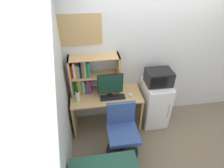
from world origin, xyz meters
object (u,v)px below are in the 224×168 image
hutch_bookshelf (86,75)px  water_bottle (78,96)px  keyboard (113,97)px  microwave (159,77)px  computer_mouse (130,95)px  mini_fridge (154,103)px  desk_chair (122,134)px  monitor (110,85)px  wall_corkboard (78,30)px

hutch_bookshelf → water_bottle: size_ratio=4.00×
keyboard → water_bottle: 0.60m
hutch_bookshelf → microwave: hutch_bookshelf is taller
hutch_bookshelf → microwave: 1.27m
computer_mouse → water_bottle: bearing=-179.1°
computer_mouse → mini_fridge: size_ratio=0.11×
computer_mouse → desk_chair: (-0.25, -0.55, -0.35)m
monitor → desk_chair: 0.82m
monitor → computer_mouse: bearing=-1.3°
microwave → desk_chair: (-0.75, -0.61, -0.64)m
monitor → mini_fridge: monitor is taller
monitor → water_bottle: 0.58m
monitor → water_bottle: (-0.56, -0.02, -0.16)m
monitor → desk_chair: bearing=-78.9°
monitor → wall_corkboard: size_ratio=0.64×
monitor → microwave: size_ratio=1.05×
wall_corkboard → desk_chair: bearing=-58.3°
keyboard → desk_chair: bearing=-82.1°
computer_mouse → microwave: bearing=5.9°
water_bottle → mini_fridge: size_ratio=0.24×
wall_corkboard → water_bottle: bearing=-106.1°
keyboard → computer_mouse: (0.32, 0.02, 0.01)m
keyboard → microwave: 0.88m
monitor → computer_mouse: 0.43m
monitor → microwave: 0.87m
monitor → mini_fridge: (0.86, 0.04, -0.54)m
microwave → water_bottle: bearing=-177.3°
mini_fridge → computer_mouse: bearing=-174.5°
desk_chair → mini_fridge: bearing=38.6°
keyboard → mini_fridge: size_ratio=0.48×
computer_mouse → wall_corkboard: 1.40m
hutch_bookshelf → computer_mouse: size_ratio=8.31×
hutch_bookshelf → water_bottle: 0.40m
computer_mouse → keyboard: bearing=-176.6°
microwave → wall_corkboard: 1.57m
hutch_bookshelf → mini_fridge: bearing=-8.8°
water_bottle → microwave: size_ratio=0.48×
keyboard → mini_fridge: 0.88m
hutch_bookshelf → keyboard: hutch_bookshelf is taller
computer_mouse → hutch_bookshelf: bearing=161.8°
hutch_bookshelf → water_bottle: hutch_bookshelf is taller
monitor → computer_mouse: monitor is taller
monitor → wall_corkboard: (-0.45, 0.35, 0.85)m
monitor → computer_mouse: size_ratio=4.54×
water_bottle → hutch_bookshelf: bearing=55.9°
keyboard → computer_mouse: size_ratio=4.21×
keyboard → wall_corkboard: wall_corkboard is taller
keyboard → water_bottle: (-0.60, 0.00, 0.09)m
mini_fridge → water_bottle: bearing=-177.4°
computer_mouse → wall_corkboard: bearing=156.1°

